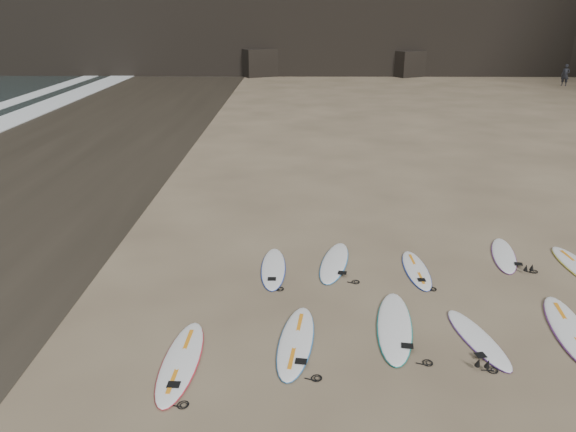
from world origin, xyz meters
name	(u,v)px	position (x,y,z in m)	size (l,w,h in m)	color
ground	(407,331)	(0.00, 0.00, 0.00)	(240.00, 240.00, 0.00)	#897559
wet_sand	(4,182)	(-13.00, 10.00, 0.00)	(12.00, 200.00, 0.01)	#383026
surfboard_0	(181,361)	(-4.29, -1.12, 0.05)	(0.63, 2.63, 0.09)	white
surfboard_1	(296,341)	(-2.21, -0.44, 0.05)	(0.62, 2.58, 0.09)	white
surfboard_2	(394,326)	(-0.24, 0.12, 0.05)	(0.67, 2.78, 0.10)	white
surfboard_3	(478,338)	(1.30, -0.30, 0.04)	(0.53, 2.21, 0.08)	white
surfboard_4	(570,330)	(3.21, 0.02, 0.05)	(0.66, 2.76, 0.10)	white
surfboard_5	(273,268)	(-2.77, 2.76, 0.04)	(0.57, 2.37, 0.09)	white
surfboard_6	(334,262)	(-1.25, 3.12, 0.04)	(0.60, 2.48, 0.09)	white
surfboard_7	(416,269)	(0.73, 2.73, 0.04)	(0.53, 2.21, 0.08)	white
surfboard_8	(504,255)	(3.16, 3.63, 0.04)	(0.55, 2.28, 0.08)	white
person_a	(565,75)	(19.85, 37.69, 0.87)	(0.63, 0.42, 1.74)	black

